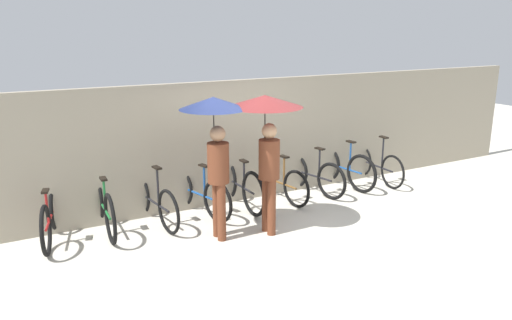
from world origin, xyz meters
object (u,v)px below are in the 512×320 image
object	(u,v)px
parked_bicycle_5	(277,181)
parked_bicycle_2	(154,201)
parked_bicycle_0	(50,217)
parked_bicycle_1	(104,207)
pedestrian_center	(266,122)
parked_bicycle_8	(376,165)
pedestrian_leading	(215,129)
parked_bicycle_4	(239,185)
parked_bicycle_7	(343,167)
parked_bicycle_3	(198,193)
parked_bicycle_6	(312,175)

from	to	relation	value
parked_bicycle_5	parked_bicycle_2	bearing A→B (deg)	81.89
parked_bicycle_0	parked_bicycle_1	xyz separation A→B (m)	(0.78, 0.01, 0.02)
pedestrian_center	parked_bicycle_1	bearing A→B (deg)	153.50
parked_bicycle_1	parked_bicycle_8	xyz separation A→B (m)	(5.48, -0.07, -0.04)
parked_bicycle_1	parked_bicycle_2	distance (m)	0.78
parked_bicycle_5	pedestrian_leading	distance (m)	2.34
parked_bicycle_8	parked_bicycle_4	bearing A→B (deg)	92.13
parked_bicycle_1	parked_bicycle_8	size ratio (longest dim) A/B	1.09
parked_bicycle_5	pedestrian_center	size ratio (longest dim) A/B	0.80
parked_bicycle_1	parked_bicycle_7	world-z (taller)	parked_bicycle_7
parked_bicycle_0	parked_bicycle_1	distance (m)	0.78
pedestrian_leading	parked_bicycle_2	bearing A→B (deg)	126.77
pedestrian_center	parked_bicycle_3	bearing A→B (deg)	120.91
parked_bicycle_2	parked_bicycle_7	size ratio (longest dim) A/B	1.05
parked_bicycle_2	parked_bicycle_6	world-z (taller)	parked_bicycle_6
parked_bicycle_4	parked_bicycle_8	world-z (taller)	parked_bicycle_4
parked_bicycle_1	pedestrian_center	xyz separation A→B (m)	(2.22, -1.20, 1.33)
pedestrian_center	parked_bicycle_2	bearing A→B (deg)	143.11
parked_bicycle_6	pedestrian_center	distance (m)	2.47
parked_bicycle_2	parked_bicycle_7	xyz separation A→B (m)	(3.92, 0.06, 0.01)
parked_bicycle_1	parked_bicycle_6	world-z (taller)	parked_bicycle_6
parked_bicycle_6	pedestrian_center	world-z (taller)	pedestrian_center
parked_bicycle_0	parked_bicycle_6	xyz separation A→B (m)	(4.70, -0.02, -0.01)
parked_bicycle_3	parked_bicycle_5	bearing A→B (deg)	-104.69
parked_bicycle_2	parked_bicycle_7	bearing A→B (deg)	-95.86
parked_bicycle_0	pedestrian_center	xyz separation A→B (m)	(3.00, -1.19, 1.35)
parked_bicycle_4	parked_bicycle_5	bearing A→B (deg)	-90.93
parked_bicycle_3	pedestrian_leading	distance (m)	1.64
parked_bicycle_6	parked_bicycle_7	distance (m)	0.79
parked_bicycle_0	parked_bicycle_6	bearing A→B (deg)	-76.24
parked_bicycle_3	parked_bicycle_4	xyz separation A→B (m)	(0.78, -0.01, 0.02)
parked_bicycle_3	parked_bicycle_7	xyz separation A→B (m)	(3.13, 0.03, 0.01)
parked_bicycle_3	parked_bicycle_8	xyz separation A→B (m)	(3.92, -0.05, -0.01)
parked_bicycle_5	pedestrian_center	distance (m)	2.02
parked_bicycle_4	parked_bicycle_3	bearing A→B (deg)	89.29
parked_bicycle_0	parked_bicycle_4	bearing A→B (deg)	-76.24
pedestrian_leading	parked_bicycle_0	bearing A→B (deg)	157.71
pedestrian_leading	parked_bicycle_3	bearing A→B (deg)	86.33
parked_bicycle_5	parked_bicycle_8	world-z (taller)	parked_bicycle_8
parked_bicycle_1	parked_bicycle_3	xyz separation A→B (m)	(1.56, -0.02, -0.02)
parked_bicycle_4	pedestrian_center	bearing A→B (deg)	173.35
parked_bicycle_6	parked_bicycle_7	bearing A→B (deg)	-98.58
parked_bicycle_6	parked_bicycle_1	bearing A→B (deg)	77.73
parked_bicycle_4	pedestrian_center	xyz separation A→B (m)	(-0.13, -1.17, 1.32)
parked_bicycle_1	parked_bicycle_2	xyz separation A→B (m)	(0.78, -0.05, -0.02)
parked_bicycle_1	parked_bicycle_5	xyz separation A→B (m)	(3.13, -0.03, -0.04)
pedestrian_leading	parked_bicycle_5	bearing A→B (deg)	32.91
parked_bicycle_1	parked_bicycle_3	bearing A→B (deg)	-88.09
parked_bicycle_1	pedestrian_leading	size ratio (longest dim) A/B	0.86
parked_bicycle_5	parked_bicycle_4	bearing A→B (deg)	81.00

